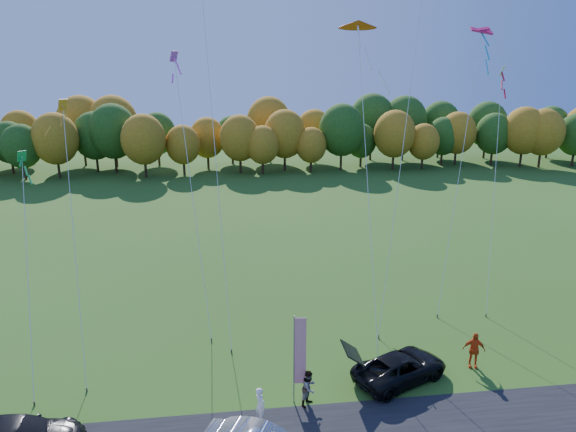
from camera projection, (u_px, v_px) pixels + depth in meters
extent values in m
plane|color=#2C4F15|center=(304.00, 392.00, 24.34)|extent=(160.00, 160.00, 0.00)
imported|color=black|center=(400.00, 367.00, 25.15)|extent=(5.42, 4.11, 1.37)
imported|color=silver|center=(260.00, 405.00, 22.03)|extent=(0.62, 0.74, 1.72)
imported|color=gray|center=(309.00, 388.00, 23.25)|extent=(1.03, 1.05, 1.71)
imported|color=#D14713|center=(474.00, 350.00, 26.18)|extent=(1.21, 0.78, 1.92)
cylinder|color=#999999|center=(294.00, 360.00, 23.05)|extent=(0.06, 0.06, 4.37)
cube|color=red|center=(300.00, 351.00, 22.93)|extent=(0.55, 0.09, 3.28)
cube|color=navy|center=(300.00, 326.00, 22.62)|extent=(0.55, 0.08, 0.85)
cylinder|color=#4C3F33|center=(231.00, 351.00, 27.69)|extent=(0.08, 0.08, 0.20)
cylinder|color=#4C3F33|center=(379.00, 337.00, 29.19)|extent=(0.08, 0.08, 0.20)
cylinder|color=#4C3F33|center=(379.00, 369.00, 26.06)|extent=(0.08, 0.08, 0.20)
cone|color=#CD450C|center=(358.00, 24.00, 29.45)|extent=(2.29, 1.75, 2.50)
cylinder|color=#4C3F33|center=(437.00, 316.00, 31.63)|extent=(0.08, 0.08, 0.20)
cube|color=#D8185C|center=(482.00, 31.00, 34.81)|extent=(3.07, 1.07, 1.18)
cylinder|color=#4C3F33|center=(87.00, 390.00, 24.35)|extent=(0.08, 0.08, 0.20)
cube|color=orange|center=(63.00, 105.00, 26.60)|extent=(1.02, 1.02, 1.20)
cylinder|color=#4C3F33|center=(34.00, 404.00, 23.35)|extent=(0.08, 0.08, 0.20)
cube|color=green|center=(22.00, 156.00, 26.17)|extent=(0.96, 0.96, 1.14)
cylinder|color=#4C3F33|center=(486.00, 315.00, 31.70)|extent=(0.08, 0.08, 0.20)
cube|color=white|center=(502.00, 71.00, 33.91)|extent=(1.17, 1.17, 1.39)
cylinder|color=#4C3F33|center=(211.00, 340.00, 28.85)|extent=(0.08, 0.08, 0.20)
cube|color=#DE4AC3|center=(174.00, 56.00, 30.12)|extent=(1.05, 1.05, 1.24)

